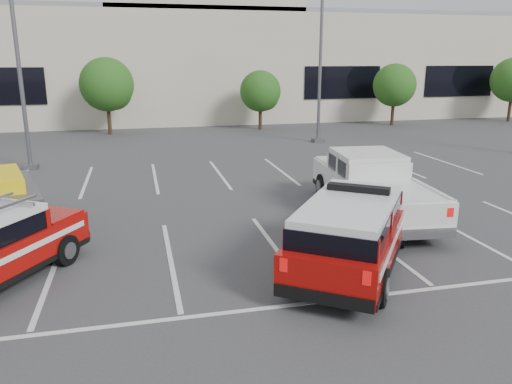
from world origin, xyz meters
TOP-DOWN VIEW (x-y plane):
  - ground at (0.00, 0.00)m, footprint 120.00×120.00m
  - stall_markings at (0.00, 4.50)m, footprint 23.00×15.00m
  - convention_building at (0.18, 31.86)m, footprint 60.00×16.99m
  - tree_mid_left at (-4.91, 22.05)m, footprint 3.37×3.37m
  - tree_mid_right at (5.09, 22.05)m, footprint 2.77×2.77m
  - tree_right at (15.09, 22.05)m, footprint 3.07×3.07m
  - light_pole_left at (-8.00, 12.00)m, footprint 0.90×0.60m
  - light_pole_mid at (7.00, 16.00)m, footprint 0.90×0.60m
  - fire_chief_suv at (1.38, -1.41)m, footprint 4.73×5.51m
  - white_pickup at (3.65, 2.26)m, footprint 2.76×6.43m

SIDE VIEW (x-z plane):
  - ground at x=0.00m, z-range 0.00..0.00m
  - stall_markings at x=0.00m, z-range 0.00..0.01m
  - white_pickup at x=3.65m, z-range -0.19..1.72m
  - fire_chief_suv at x=1.38m, z-range -0.17..1.72m
  - tree_mid_right at x=5.09m, z-range 0.51..4.50m
  - tree_right at x=15.09m, z-range 0.56..4.98m
  - tree_mid_left at x=-4.91m, z-range 0.62..5.46m
  - convention_building at x=0.18m, z-range -1.88..11.32m
  - light_pole_left at x=-8.00m, z-range 0.07..10.31m
  - light_pole_mid at x=7.00m, z-range 0.07..10.31m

